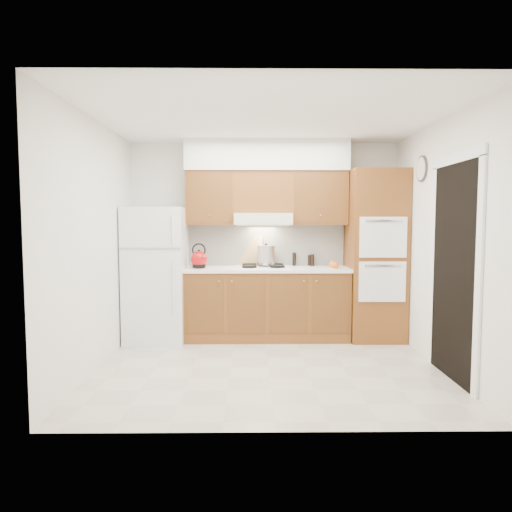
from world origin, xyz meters
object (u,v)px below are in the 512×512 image
Objects in this scene: fridge at (157,274)px; kettle at (199,259)px; oven_cabinet at (375,255)px; stock_pot at (266,255)px.

kettle is at bearing -0.06° from fridge.
fridge is 0.78× the size of oven_cabinet.
oven_cabinet is 2.30m from kettle.
oven_cabinet is at bearing -4.61° from stock_pot.
oven_cabinet is 8.83× the size of stock_pot.
oven_cabinet reaches higher than stock_pot.
oven_cabinet is at bearing -22.11° from kettle.
fridge is 6.90× the size of stock_pot.
kettle is (0.55, -0.00, 0.20)m from fridge.
fridge reaches higher than kettle.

